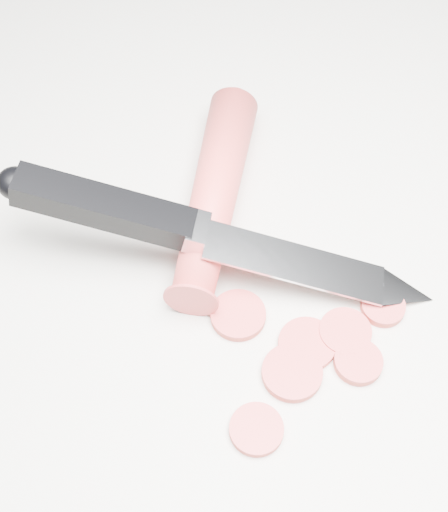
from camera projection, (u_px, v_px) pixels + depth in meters
ground at (311, 295)px, 0.49m from camera, size 2.40×2.40×0.00m
carrot at (215, 193)px, 0.51m from camera, size 0.14×0.16×0.03m
carrot_slice_0 at (256, 429)px, 0.43m from camera, size 0.03×0.03×0.01m
carrot_slice_1 at (307, 344)px, 0.46m from camera, size 0.04×0.04×0.01m
carrot_slice_2 at (345, 332)px, 0.47m from camera, size 0.03×0.03×0.01m
carrot_slice_4 at (383, 307)px, 0.48m from camera, size 0.03×0.03×0.01m
carrot_slice_5 at (292, 373)px, 0.45m from camera, size 0.04×0.04×0.01m
carrot_slice_6 at (358, 362)px, 0.46m from camera, size 0.03×0.03×0.01m
carrot_slice_7 at (238, 315)px, 0.48m from camera, size 0.04×0.04×0.01m
kitchen_knife at (222, 235)px, 0.47m from camera, size 0.25×0.21×0.08m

